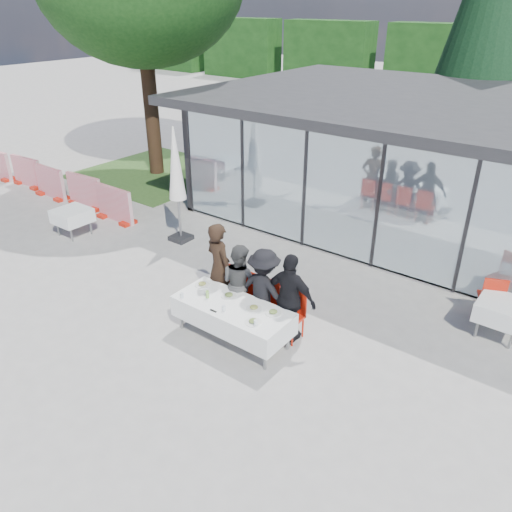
{
  "coord_description": "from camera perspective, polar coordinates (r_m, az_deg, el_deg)",
  "views": [
    {
      "loc": [
        5.15,
        -6.0,
        5.72
      ],
      "look_at": [
        -0.29,
        1.2,
        1.06
      ],
      "focal_mm": 35.0,
      "sensor_mm": 36.0,
      "label": 1
    }
  ],
  "objects": [
    {
      "name": "spare_chair_b",
      "position": [
        10.84,
        25.34,
        -4.15
      ],
      "size": [
        0.57,
        0.57,
        0.97
      ],
      "color": "#B71C0C",
      "rests_on": "ground"
    },
    {
      "name": "construction_barriers",
      "position": [
        18.15,
        -23.59,
        8.12
      ],
      "size": [
        9.4,
        0.6,
        1.0
      ],
      "color": "red",
      "rests_on": "ground"
    },
    {
      "name": "plate_b",
      "position": [
        9.39,
        -3.12,
        -4.51
      ],
      "size": [
        0.29,
        0.29,
        0.07
      ],
      "color": "white",
      "rests_on": "dining_table"
    },
    {
      "name": "folded_eyeglasses",
      "position": [
        9.0,
        -4.9,
        -6.26
      ],
      "size": [
        0.14,
        0.03,
        0.01
      ],
      "primitive_type": "cube",
      "color": "black",
      "rests_on": "dining_table"
    },
    {
      "name": "ground",
      "position": [
        9.75,
        -2.92,
        -8.61
      ],
      "size": [
        90.0,
        90.0,
        0.0
      ],
      "primitive_type": "plane",
      "color": "#9A9792",
      "rests_on": "ground"
    },
    {
      "name": "spare_table_left",
      "position": [
        14.25,
        -20.27,
        4.32
      ],
      "size": [
        0.86,
        0.86,
        0.74
      ],
      "color": "white",
      "rests_on": "ground"
    },
    {
      "name": "spare_table_right",
      "position": [
        10.4,
        26.3,
        -5.62
      ],
      "size": [
        0.86,
        0.86,
        0.74
      ],
      "color": "white",
      "rests_on": "ground"
    },
    {
      "name": "grass_patch",
      "position": [
        19.04,
        -11.22,
        9.36
      ],
      "size": [
        5.0,
        5.0,
        0.02
      ],
      "primitive_type": "cube",
      "color": "#385926",
      "rests_on": "ground"
    },
    {
      "name": "plate_a",
      "position": [
        9.78,
        -6.16,
        -3.23
      ],
      "size": [
        0.29,
        0.29,
        0.07
      ],
      "color": "white",
      "rests_on": "dining_table"
    },
    {
      "name": "plate_d",
      "position": [
        8.9,
        1.98,
        -6.46
      ],
      "size": [
        0.29,
        0.29,
        0.07
      ],
      "color": "white",
      "rests_on": "dining_table"
    },
    {
      "name": "plate_c",
      "position": [
        9.01,
        -0.24,
        -5.96
      ],
      "size": [
        0.29,
        0.29,
        0.07
      ],
      "color": "white",
      "rests_on": "dining_table"
    },
    {
      "name": "diner_b",
      "position": [
        9.73,
        -1.9,
        -3.02
      ],
      "size": [
        0.86,
        0.86,
        1.61
      ],
      "primitive_type": "imported",
      "rotation": [
        0.0,
        0.0,
        3.03
      ],
      "color": "#4B4B4B",
      "rests_on": "ground"
    },
    {
      "name": "diner_chair_c",
      "position": [
        9.64,
        1.27,
        -5.21
      ],
      "size": [
        0.44,
        0.44,
        0.97
      ],
      "color": "#B71C0C",
      "rests_on": "ground"
    },
    {
      "name": "treeline",
      "position": [
        34.92,
        26.6,
        18.89
      ],
      "size": [
        62.5,
        2.0,
        4.4
      ],
      "color": "#123711",
      "rests_on": "ground"
    },
    {
      "name": "diner_a",
      "position": [
        9.95,
        -4.22,
        -1.35
      ],
      "size": [
        0.86,
        0.86,
        1.92
      ],
      "primitive_type": "imported",
      "rotation": [
        0.0,
        0.0,
        2.88
      ],
      "color": "black",
      "rests_on": "ground"
    },
    {
      "name": "diner_chair_a",
      "position": [
        10.22,
        -3.75,
        -3.2
      ],
      "size": [
        0.44,
        0.44,
        0.97
      ],
      "color": "#B71C0C",
      "rests_on": "ground"
    },
    {
      "name": "diner_chair_d",
      "position": [
        9.36,
        4.22,
        -6.37
      ],
      "size": [
        0.44,
        0.44,
        0.97
      ],
      "color": "#B71C0C",
      "rests_on": "ground"
    },
    {
      "name": "drinking_glasses",
      "position": [
        8.98,
        -4.2,
        -5.98
      ],
      "size": [
        1.7,
        0.21,
        0.1
      ],
      "color": "silver",
      "rests_on": "dining_table"
    },
    {
      "name": "market_umbrella",
      "position": [
        12.76,
        -9.13,
        9.62
      ],
      "size": [
        0.5,
        0.5,
        3.0
      ],
      "color": "black",
      "rests_on": "ground"
    },
    {
      "name": "diner_c",
      "position": [
        9.4,
        0.91,
        -3.93
      ],
      "size": [
        1.1,
        1.1,
        1.68
      ],
      "primitive_type": "imported",
      "rotation": [
        0.0,
        0.0,
        3.13
      ],
      "color": "black",
      "rests_on": "ground"
    },
    {
      "name": "plate_extra",
      "position": [
        8.66,
        -0.32,
        -7.51
      ],
      "size": [
        0.29,
        0.29,
        0.07
      ],
      "color": "white",
      "rests_on": "dining_table"
    },
    {
      "name": "juice_bottle",
      "position": [
        9.36,
        -5.58,
        -4.39
      ],
      "size": [
        0.06,
        0.06,
        0.14
      ],
      "primitive_type": "cylinder",
      "color": "#8AC652",
      "rests_on": "dining_table"
    },
    {
      "name": "diner_chair_b",
      "position": [
        9.94,
        -1.49,
        -4.11
      ],
      "size": [
        0.44,
        0.44,
        0.97
      ],
      "color": "#B71C0C",
      "rests_on": "ground"
    },
    {
      "name": "dining_table",
      "position": [
        9.27,
        -2.7,
        -6.71
      ],
      "size": [
        2.26,
        0.96,
        0.75
      ],
      "color": "white",
      "rests_on": "ground"
    },
    {
      "name": "pavilion",
      "position": [
        14.94,
        24.29,
        11.12
      ],
      "size": [
        14.8,
        8.8,
        3.44
      ],
      "color": "gray",
      "rests_on": "ground"
    },
    {
      "name": "diner_d",
      "position": [
        9.1,
        3.93,
        -4.87
      ],
      "size": [
        1.07,
        1.07,
        1.76
      ],
      "primitive_type": "imported",
      "rotation": [
        0.0,
        0.0,
        3.18
      ],
      "color": "black",
      "rests_on": "ground"
    }
  ]
}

